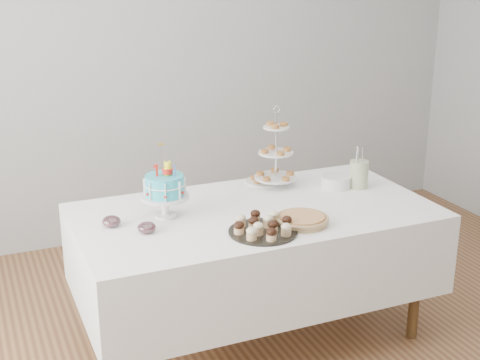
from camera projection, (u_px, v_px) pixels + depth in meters
name	position (u px, v px, depth m)	size (l,w,h in m)	color
walls	(282.00, 116.00, 3.15)	(5.04, 4.04, 2.70)	#A3A6A8
table	(255.00, 248.00, 3.67)	(1.92, 1.02, 0.77)	white
birthday_cake	(165.00, 198.00, 3.47)	(0.25, 0.25, 0.39)	silver
cupcake_tray	(263.00, 226.00, 3.28)	(0.34, 0.34, 0.08)	black
pie	(302.00, 219.00, 3.40)	(0.27, 0.27, 0.04)	tan
tiered_stand	(276.00, 153.00, 3.90)	(0.25, 0.25, 0.49)	silver
plate_stack	(336.00, 182.00, 3.94)	(0.18, 0.18, 0.07)	silver
pastry_plate	(264.00, 180.00, 4.03)	(0.22, 0.22, 0.03)	silver
jam_bowl_a	(147.00, 228.00, 3.29)	(0.09, 0.09, 0.05)	silver
jam_bowl_b	(111.00, 221.00, 3.36)	(0.10, 0.10, 0.06)	silver
utensil_pitcher	(359.00, 173.00, 3.92)	(0.12, 0.11, 0.25)	beige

